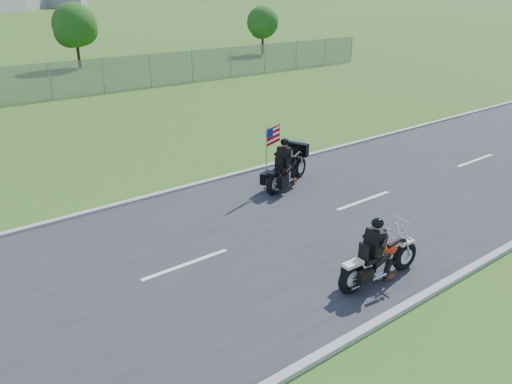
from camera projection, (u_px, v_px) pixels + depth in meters
ground at (256, 241)px, 12.48m from camera, size 420.00×420.00×0.00m
road at (256, 240)px, 12.47m from camera, size 120.00×8.00×0.04m
curb_north at (177, 190)px, 15.43m from camera, size 120.00×0.18×0.12m
curb_south at (384, 319)px, 9.48m from camera, size 120.00×0.18×0.12m
tree_fence_near at (75, 27)px, 36.77m from camera, size 3.52×3.28×4.75m
tree_fence_far at (263, 24)px, 44.35m from camera, size 3.08×2.87×4.20m
motorcycle_lead at (378, 262)px, 10.58m from camera, size 2.33×0.61×1.57m
motorcycle_follow at (287, 170)px, 15.63m from camera, size 2.33×1.22×2.03m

